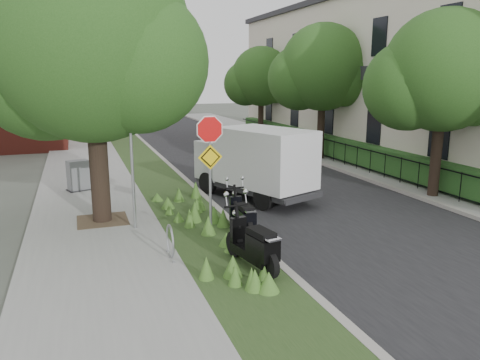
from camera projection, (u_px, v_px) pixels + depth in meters
The scene contains 21 objects.
ground at pixel (269, 240), 12.15m from camera, with size 120.00×120.00×0.00m, color #4C5147.
sidewalk_near at pixel (86, 174), 19.96m from camera, with size 3.50×60.00×0.12m, color gray.
verge at pixel (151, 170), 20.85m from camera, with size 2.00×60.00×0.12m, color #29421C.
kerb_near at pixel (173, 169), 21.18m from camera, with size 0.20×60.00×0.13m, color #9E9991.
road at pixel (245, 165), 22.33m from camera, with size 7.00×60.00×0.01m, color black.
kerb_far at pixel (311, 160), 23.45m from camera, with size 0.20×60.00×0.13m, color #9E9991.
footpath_far at pixel (340, 158), 24.01m from camera, with size 3.20×60.00×0.12m, color gray.
street_tree_main at pixel (88, 51), 12.41m from camera, with size 6.21×5.54×7.66m.
bare_post at pixel (132, 155), 12.30m from camera, with size 0.08×0.08×4.00m.
bike_hoop at pixel (170, 241), 10.61m from camera, with size 0.06×0.78×0.77m.
sign_assembly at pixel (210, 151), 11.72m from camera, with size 0.94×0.08×3.22m.
fence_far at pixel (324, 147), 23.55m from camera, with size 0.04×24.00×1.00m.
hedge_far at pixel (336, 146), 23.77m from camera, with size 1.00×24.00×1.10m, color #19461B.
terrace_houses at pixel (399, 76), 24.18m from camera, with size 7.40×26.40×8.20m.
far_tree_a at pixel (441, 77), 15.39m from camera, with size 4.60×4.10×6.22m.
far_tree_b at pixel (321, 72), 22.70m from camera, with size 4.83×4.31×6.56m.
far_tree_c at pixel (260, 79), 30.15m from camera, with size 4.37×3.89×5.93m.
scooter_near at pixel (256, 250), 9.87m from camera, with size 0.66×1.98×0.95m.
scooter_far at pixel (243, 219), 12.12m from camera, with size 0.39×1.76×0.84m.
box_truck at pixel (256, 160), 15.96m from camera, with size 3.34×4.95×2.10m.
utility_cabinet at pixel (79, 176), 16.85m from camera, with size 0.95×0.79×1.09m.
Camera 1 is at (-4.55, -10.61, 4.16)m, focal length 35.00 mm.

